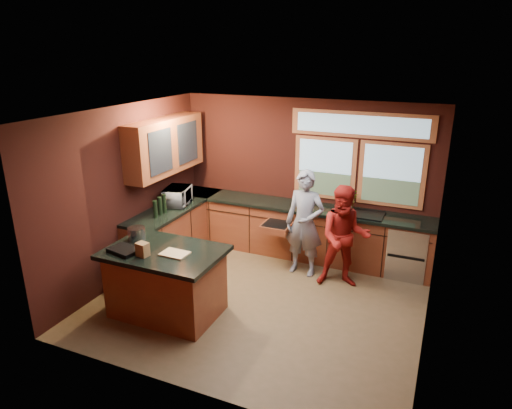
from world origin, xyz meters
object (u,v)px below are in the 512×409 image
Objects in this scene: person_red at (344,237)px; cutting_board at (175,254)px; stock_pot at (137,234)px; person_grey at (305,223)px; island at (166,282)px.

cutting_board is at bearing -151.14° from person_red.
person_red is at bearing 31.60° from stock_pot.
person_red is 6.64× the size of stock_pot.
cutting_board is at bearing -14.93° from stock_pot.
cutting_board is at bearing -117.18° from person_grey.
stock_pot is (-0.75, 0.20, 0.08)m from cutting_board.
person_red reaches higher than cutting_board.
island is 6.46× the size of stock_pot.
person_grey is at bearing 54.34° from island.
stock_pot is (-1.90, -1.74, 0.17)m from person_grey.
person_grey is 7.17× the size of stock_pot.
person_grey is (1.35, 1.89, 0.38)m from island.
person_red is 4.56× the size of cutting_board.
island is at bearing 165.96° from cutting_board.
person_red is 3.03m from stock_pot.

